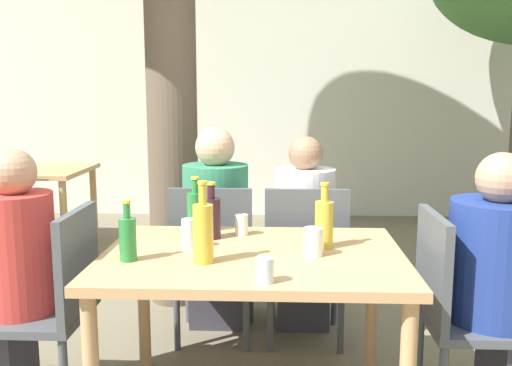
# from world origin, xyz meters

# --- Properties ---
(cafe_building_wall) EXTENTS (10.00, 0.08, 2.80)m
(cafe_building_wall) POSITION_xyz_m (0.00, 4.08, 1.40)
(cafe_building_wall) COLOR silver
(cafe_building_wall) RESTS_ON ground_plane
(dining_table_front) EXTENTS (1.27, 0.92, 0.73)m
(dining_table_front) POSITION_xyz_m (0.00, 0.00, 0.64)
(dining_table_front) COLOR tan
(dining_table_front) RESTS_ON ground_plane
(dining_table_back) EXTENTS (1.03, 0.87, 0.73)m
(dining_table_back) POSITION_xyz_m (-2.12, 2.54, 0.63)
(dining_table_back) COLOR tan
(dining_table_back) RESTS_ON ground_plane
(patio_chair_0) EXTENTS (0.44, 0.44, 0.90)m
(patio_chair_0) POSITION_xyz_m (-0.87, 0.00, 0.51)
(patio_chair_0) COLOR #474C51
(patio_chair_0) RESTS_ON ground_plane
(patio_chair_1) EXTENTS (0.44, 0.44, 0.90)m
(patio_chair_1) POSITION_xyz_m (0.87, 0.00, 0.51)
(patio_chair_1) COLOR #474C51
(patio_chair_1) RESTS_ON ground_plane
(patio_chair_2) EXTENTS (0.44, 0.44, 0.90)m
(patio_chair_2) POSITION_xyz_m (-0.25, 0.69, 0.51)
(patio_chair_2) COLOR #474C51
(patio_chair_2) RESTS_ON ground_plane
(patio_chair_3) EXTENTS (0.44, 0.44, 0.90)m
(patio_chair_3) POSITION_xyz_m (0.25, 0.69, 0.51)
(patio_chair_3) COLOR #474C51
(patio_chair_3) RESTS_ON ground_plane
(person_seated_0) EXTENTS (0.56, 0.32, 1.17)m
(person_seated_0) POSITION_xyz_m (-1.11, -0.00, 0.51)
(person_seated_0) COLOR #383842
(person_seated_0) RESTS_ON ground_plane
(person_seated_2) EXTENTS (0.37, 0.59, 1.20)m
(person_seated_2) POSITION_xyz_m (-0.25, 0.92, 0.54)
(person_seated_2) COLOR #383842
(person_seated_2) RESTS_ON ground_plane
(person_seated_3) EXTENTS (0.34, 0.57, 1.15)m
(person_seated_3) POSITION_xyz_m (0.25, 0.93, 0.51)
(person_seated_3) COLOR #383842
(person_seated_3) RESTS_ON ground_plane
(green_bottle_0) EXTENTS (0.07, 0.07, 0.25)m
(green_bottle_0) POSITION_xyz_m (-0.50, -0.13, 0.82)
(green_bottle_0) COLOR #287A38
(green_bottle_0) RESTS_ON dining_table_front
(wine_bottle_1) EXTENTS (0.08, 0.08, 0.26)m
(wine_bottle_1) POSITION_xyz_m (-0.20, 0.23, 0.83)
(wine_bottle_1) COLOR #331923
(wine_bottle_1) RESTS_ON dining_table_front
(oil_cruet_2) EXTENTS (0.08, 0.08, 0.33)m
(oil_cruet_2) POSITION_xyz_m (-0.19, -0.15, 0.86)
(oil_cruet_2) COLOR gold
(oil_cruet_2) RESTS_ON dining_table_front
(green_bottle_3) EXTENTS (0.08, 0.08, 0.27)m
(green_bottle_3) POSITION_xyz_m (-0.29, 0.35, 0.83)
(green_bottle_3) COLOR #287A38
(green_bottle_3) RESTS_ON dining_table_front
(oil_cruet_4) EXTENTS (0.08, 0.08, 0.29)m
(oil_cruet_4) POSITION_xyz_m (0.31, 0.09, 0.84)
(oil_cruet_4) COLOR gold
(oil_cruet_4) RESTS_ON dining_table_front
(drinking_glass_0) EXTENTS (0.07, 0.07, 0.09)m
(drinking_glass_0) POSITION_xyz_m (0.06, -0.38, 0.77)
(drinking_glass_0) COLOR silver
(drinking_glass_0) RESTS_ON dining_table_front
(drinking_glass_1) EXTENTS (0.08, 0.08, 0.12)m
(drinking_glass_1) POSITION_xyz_m (0.25, -0.03, 0.79)
(drinking_glass_1) COLOR silver
(drinking_glass_1) RESTS_ON dining_table_front
(drinking_glass_2) EXTENTS (0.06, 0.06, 0.13)m
(drinking_glass_2) POSITION_xyz_m (-0.28, 0.06, 0.79)
(drinking_glass_2) COLOR white
(drinking_glass_2) RESTS_ON dining_table_front
(drinking_glass_3) EXTENTS (0.06, 0.06, 0.10)m
(drinking_glass_3) POSITION_xyz_m (-0.07, 0.29, 0.78)
(drinking_glass_3) COLOR silver
(drinking_glass_3) RESTS_ON dining_table_front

